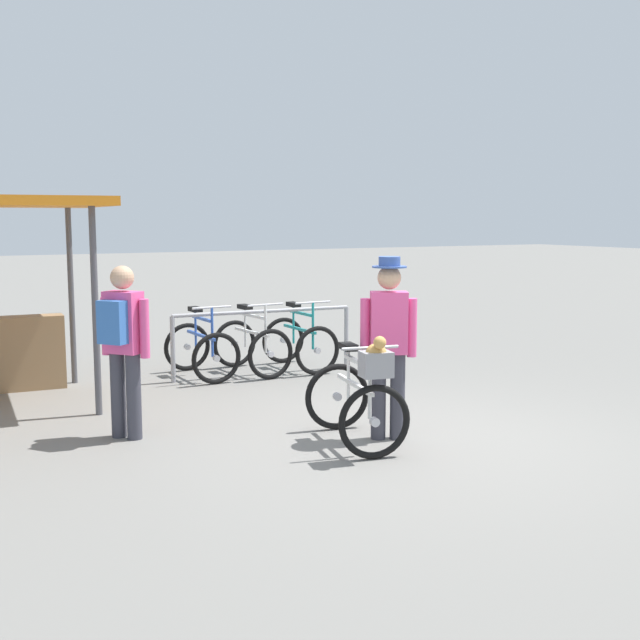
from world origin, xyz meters
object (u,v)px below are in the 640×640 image
object	(u,v)px
person_with_featured_bike	(389,340)
racked_bike_white	(252,346)
racked_bike_blue	(201,350)
racked_bike_teal	(300,343)
featured_bicycle	(359,395)
pedestrian_with_backpack	(123,341)

from	to	relation	value
person_with_featured_bike	racked_bike_white	bearing A→B (deg)	87.55
racked_bike_blue	racked_bike_teal	size ratio (longest dim) A/B	1.02
featured_bicycle	person_with_featured_bike	distance (m)	0.61
racked_bike_blue	pedestrian_with_backpack	xyz separation A→B (m)	(-1.63, -2.41, 0.57)
person_with_featured_bike	racked_bike_blue	bearing A→B (deg)	98.64
racked_bike_teal	racked_bike_white	bearing A→B (deg)	176.19
racked_bike_blue	featured_bicycle	bearing A→B (deg)	-87.39
racked_bike_teal	racked_bike_blue	bearing A→B (deg)	176.19
racked_bike_teal	featured_bicycle	xyz separation A→B (m)	(-1.23, -3.61, 0.12)
racked_bike_teal	featured_bicycle	distance (m)	3.81
racked_bike_blue	racked_bike_teal	world-z (taller)	same
racked_bike_blue	racked_bike_white	size ratio (longest dim) A/B	1.00
racked_bike_teal	featured_bicycle	size ratio (longest dim) A/B	0.88
racked_bike_blue	person_with_featured_bike	world-z (taller)	person_with_featured_bike
featured_bicycle	racked_bike_blue	bearing A→B (deg)	92.61
racked_bike_white	person_with_featured_bike	world-z (taller)	person_with_featured_bike
racked_bike_white	pedestrian_with_backpack	bearing A→B (deg)	-134.68
racked_bike_blue	racked_bike_teal	bearing A→B (deg)	-3.81
person_with_featured_bike	pedestrian_with_backpack	size ratio (longest dim) A/B	1.05
racked_bike_teal	featured_bicycle	bearing A→B (deg)	-108.80
featured_bicycle	pedestrian_with_backpack	bearing A→B (deg)	144.29
featured_bicycle	person_with_featured_bike	bearing A→B (deg)	15.39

